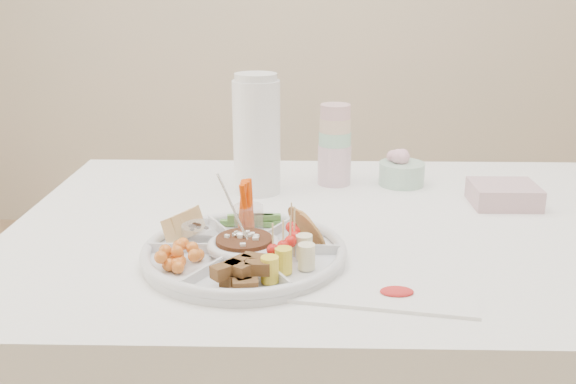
{
  "coord_description": "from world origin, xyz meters",
  "views": [
    {
      "loc": [
        -0.13,
        -1.32,
        1.26
      ],
      "look_at": [
        -0.16,
        -0.11,
        0.86
      ],
      "focal_mm": 40.0,
      "sensor_mm": 36.0,
      "label": 1
    }
  ],
  "objects": [
    {
      "name": "party_tray",
      "position": [
        -0.24,
        -0.21,
        0.78
      ],
      "size": [
        0.38,
        0.38,
        0.04
      ],
      "primitive_type": "cylinder",
      "rotation": [
        0.0,
        0.0,
        -0.0
      ],
      "color": "white",
      "rests_on": "dining_table"
    },
    {
      "name": "tortillas",
      "position": [
        -0.12,
        -0.14,
        0.8
      ],
      "size": [
        0.1,
        0.1,
        0.06
      ],
      "primitive_type": null,
      "rotation": [
        0.0,
        0.0,
        -0.0
      ],
      "color": "#B37742",
      "rests_on": "party_tray"
    },
    {
      "name": "bean_dip",
      "position": [
        -0.24,
        -0.21,
        0.79
      ],
      "size": [
        0.11,
        0.11,
        0.04
      ],
      "primitive_type": "cylinder",
      "rotation": [
        0.0,
        0.0,
        -0.0
      ],
      "color": "brown",
      "rests_on": "party_tray"
    },
    {
      "name": "cherries",
      "position": [
        -0.35,
        -0.27,
        0.79
      ],
      "size": [
        0.1,
        0.1,
        0.04
      ],
      "primitive_type": null,
      "rotation": [
        0.0,
        0.0,
        -0.0
      ],
      "color": "orange",
      "rests_on": "party_tray"
    },
    {
      "name": "napkin_stack",
      "position": [
        0.35,
        0.13,
        0.78
      ],
      "size": [
        0.15,
        0.13,
        0.05
      ],
      "primitive_type": "cube",
      "rotation": [
        0.0,
        0.0,
        -0.0
      ],
      "color": "#C6A0A7",
      "rests_on": "dining_table"
    },
    {
      "name": "dining_table",
      "position": [
        0.0,
        0.0,
        0.38
      ],
      "size": [
        1.52,
        1.02,
        0.76
      ],
      "primitive_type": "cube",
      "color": "white",
      "rests_on": "floor"
    },
    {
      "name": "carrot_cucumber",
      "position": [
        -0.24,
        -0.08,
        0.82
      ],
      "size": [
        0.12,
        0.12,
        0.11
      ],
      "primitive_type": null,
      "rotation": [
        0.0,
        0.0,
        -0.0
      ],
      "color": "#E84200",
      "rests_on": "party_tray"
    },
    {
      "name": "thermos",
      "position": [
        -0.24,
        0.21,
        0.91
      ],
      "size": [
        0.15,
        0.15,
        0.3
      ],
      "primitive_type": "cylinder",
      "rotation": [
        0.0,
        0.0,
        0.32
      ],
      "color": "white",
      "rests_on": "dining_table"
    },
    {
      "name": "flower_bowl",
      "position": [
        0.13,
        0.28,
        0.8
      ],
      "size": [
        0.14,
        0.14,
        0.09
      ],
      "primitive_type": "cylinder",
      "rotation": [
        0.0,
        0.0,
        0.23
      ],
      "color": "#85C399",
      "rests_on": "dining_table"
    },
    {
      "name": "pita_raisins",
      "position": [
        -0.35,
        -0.14,
        0.8
      ],
      "size": [
        0.1,
        0.1,
        0.06
      ],
      "primitive_type": null,
      "rotation": [
        0.0,
        0.0,
        -0.0
      ],
      "color": "#D4AE53",
      "rests_on": "party_tray"
    },
    {
      "name": "placemat",
      "position": [
        0.0,
        -0.35,
        0.76
      ],
      "size": [
        0.34,
        0.16,
        0.01
      ],
      "primitive_type": "cube",
      "rotation": [
        0.0,
        0.0,
        -0.17
      ],
      "color": "beige",
      "rests_on": "dining_table"
    },
    {
      "name": "cup_stack",
      "position": [
        -0.05,
        0.29,
        0.88
      ],
      "size": [
        0.11,
        0.11,
        0.24
      ],
      "primitive_type": "cylinder",
      "rotation": [
        0.0,
        0.0,
        0.26
      ],
      "color": "silver",
      "rests_on": "dining_table"
    },
    {
      "name": "granola_chunks",
      "position": [
        -0.24,
        -0.34,
        0.79
      ],
      "size": [
        0.11,
        0.11,
        0.05
      ],
      "primitive_type": null,
      "rotation": [
        0.0,
        0.0,
        -0.0
      ],
      "color": "brown",
      "rests_on": "party_tray"
    },
    {
      "name": "banana_tomato",
      "position": [
        -0.13,
        -0.27,
        0.82
      ],
      "size": [
        0.1,
        0.1,
        0.08
      ],
      "primitive_type": null,
      "rotation": [
        0.0,
        0.0,
        -0.0
      ],
      "color": "#F1DB92",
      "rests_on": "party_tray"
    }
  ]
}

